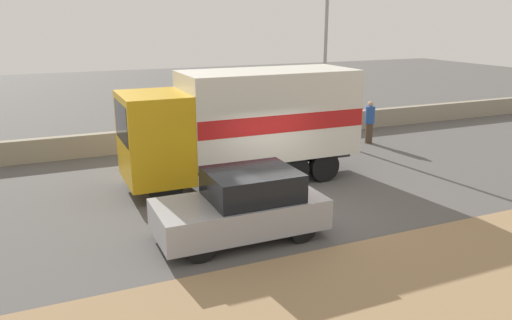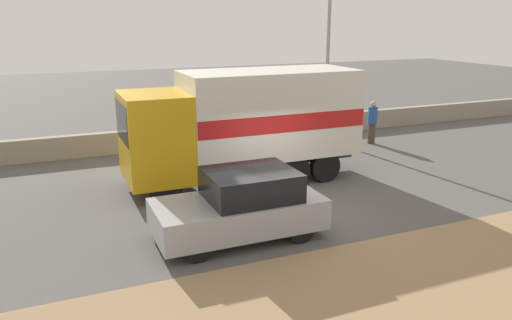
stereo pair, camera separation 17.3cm
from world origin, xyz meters
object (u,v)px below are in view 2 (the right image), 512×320
Objects in this scene: street_lamp at (329,31)px; car_hatchback at (242,206)px; box_truck at (248,121)px; pedestrian at (372,122)px.

street_lamp is 2.01× the size of car_hatchback.
car_hatchback is (-1.72, -3.88, -1.16)m from box_truck.
box_truck is 4.40m from car_hatchback.
pedestrian is at bearing -158.58° from box_truck.
box_truck is at bearing -158.58° from pedestrian.
pedestrian is (6.55, 2.57, -1.04)m from box_truck.
street_lamp is 4.09m from pedestrian.
box_truck is 4.14× the size of pedestrian.
car_hatchback is at bearing 66.13° from box_truck.
car_hatchback is 2.25× the size of pedestrian.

